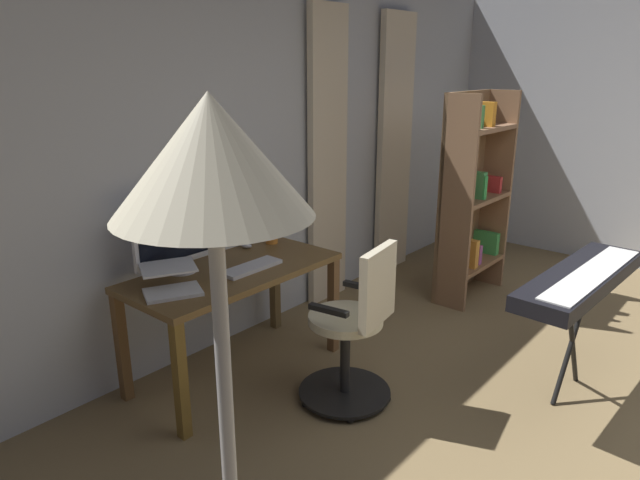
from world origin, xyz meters
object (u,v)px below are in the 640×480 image
Objects in this scene: mug_tea at (271,236)px; piano_keyboard at (582,281)px; computer_monitor at (179,234)px; computer_mouse at (246,245)px; bookshelf at (470,198)px; floor_lamp at (217,250)px; laptop at (171,283)px; desk at (234,284)px; office_chair at (355,331)px; computer_keyboard at (251,267)px.

piano_keyboard is (-0.62, 1.92, -0.04)m from mug_tea.
computer_mouse is (-0.57, -0.05, -0.22)m from computer_monitor.
floor_lamp is (3.78, 1.30, 0.77)m from bookshelf.
bookshelf is at bearing -161.02° from floor_lamp.
floor_lamp reaches higher than laptop.
desk is 2.59m from floor_lamp.
office_chair reaches higher than mug_tea.
mug_tea is 0.07× the size of floor_lamp.
office_chair is at bearing -150.36° from floor_lamp.
computer_keyboard is at bearing -53.73° from piano_keyboard.
desk is 2.28m from bookshelf.
desk is at bearing -130.97° from floor_lamp.
bookshelf is at bearing -164.84° from laptop.
floor_lamp is (1.63, 1.71, 0.90)m from computer_keyboard.
bookshelf reaches higher than desk.
mug_tea is at bearing -136.37° from floor_lamp.
desk is 0.16m from computer_keyboard.
computer_mouse is at bearing -22.00° from bookshelf.
computer_monitor reaches higher than desk.
desk is 0.83m from office_chair.
floor_lamp is (2.09, 2.00, 0.86)m from mug_tea.
laptop is 0.32× the size of piano_keyboard.
bookshelf is at bearing 167.22° from desk.
mug_tea is at bearing -22.48° from bookshelf.
desk is 3.33× the size of laptop.
office_chair is 1.07m from mug_tea.
office_chair reaches higher than laptop.
office_chair is 1.60× the size of computer_monitor.
office_chair is at bearing 115.23° from computer_monitor.
desk is at bearing 97.10° from office_chair.
computer_monitor is (0.23, -0.21, 0.34)m from desk.
laptop is 2.36m from piano_keyboard.
bookshelf reaches higher than piano_keyboard.
office_chair is 2.39× the size of computer_keyboard.
laptop is (0.23, 0.22, -0.19)m from computer_monitor.
computer_monitor is 0.37m from laptop.
computer_keyboard is at bearing -10.85° from bookshelf.
bookshelf is at bearing 163.82° from computer_monitor.
bookshelf is 0.91× the size of floor_lamp.
office_chair reaches higher than desk.
computer_monitor is at bearing -123.49° from floor_lamp.
piano_keyboard reaches higher than computer_mouse.
piano_keyboard is 0.67× the size of floor_lamp.
piano_keyboard is at bearing 112.26° from computer_mouse.
desk is 0.44m from computer_mouse.
mug_tea is (-0.19, 0.06, 0.04)m from computer_mouse.
laptop is 3.02× the size of mug_tea.
bookshelf is (-2.68, 0.49, 0.09)m from laptop.
computer_keyboard is 4.15× the size of computer_mouse.
mug_tea reaches higher than computer_mouse.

